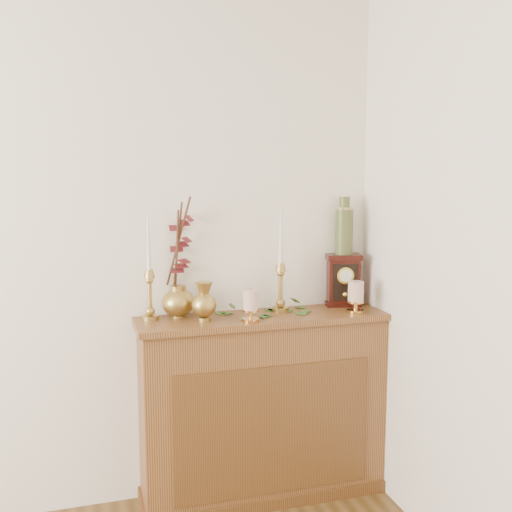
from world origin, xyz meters
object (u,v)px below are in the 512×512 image
object	(u,v)px
candlestick_left	(150,286)
mantel_clock	(343,280)
candlestick_center	(281,279)
ginger_jar	(180,262)
bud_vase	(204,302)
ceramic_vase	(344,229)

from	to	relation	value
candlestick_left	mantel_clock	distance (m)	1.00
candlestick_left	candlestick_center	xyz separation A→B (m)	(0.64, -0.01, 0.00)
candlestick_center	ginger_jar	size ratio (longest dim) A/B	0.86
bud_vase	ginger_jar	distance (m)	0.24
ceramic_vase	candlestick_center	bearing A→B (deg)	-173.70
ginger_jar	candlestick_center	bearing A→B (deg)	-6.42
candlestick_center	ginger_jar	bearing A→B (deg)	173.58
candlestick_left	mantel_clock	bearing A→B (deg)	1.53
candlestick_left	candlestick_center	bearing A→B (deg)	-0.92
ceramic_vase	bud_vase	bearing A→B (deg)	-169.77
ginger_jar	mantel_clock	distance (m)	0.86
ceramic_vase	ginger_jar	bearing A→B (deg)	178.93
mantel_clock	ginger_jar	bearing A→B (deg)	-167.90
candlestick_center	ginger_jar	distance (m)	0.50
mantel_clock	ceramic_vase	distance (m)	0.27
bud_vase	mantel_clock	bearing A→B (deg)	10.06
bud_vase	ceramic_vase	bearing A→B (deg)	10.23
candlestick_left	bud_vase	distance (m)	0.27
bud_vase	candlestick_center	bearing A→B (deg)	13.59
ceramic_vase	candlestick_left	bearing A→B (deg)	-178.33
candlestick_center	ceramic_vase	world-z (taller)	ceramic_vase
candlestick_center	mantel_clock	bearing A→B (deg)	5.93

